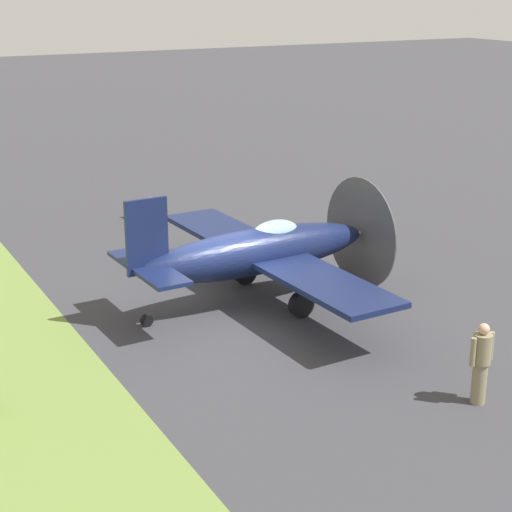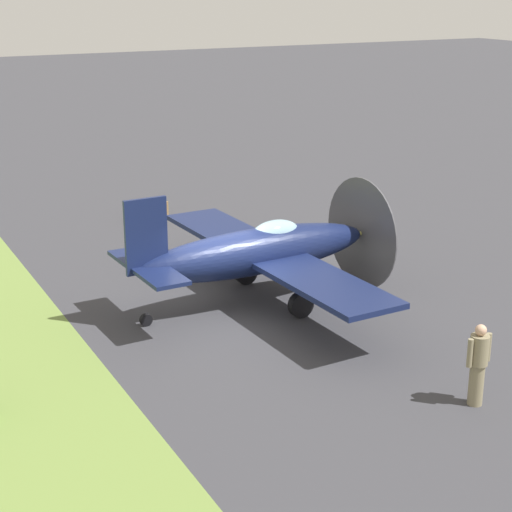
% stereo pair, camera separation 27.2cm
% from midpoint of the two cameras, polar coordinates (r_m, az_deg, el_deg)
% --- Properties ---
extents(ground_plane, '(160.00, 160.00, 0.00)m').
position_cam_midpoint_polar(ground_plane, '(21.58, -2.54, -4.00)').
color(ground_plane, '#38383D').
extents(airplane_lead, '(9.46, 7.50, 3.38)m').
position_cam_midpoint_polar(airplane_lead, '(21.96, -0.01, 0.34)').
color(airplane_lead, '#141E47').
rests_on(airplane_lead, ground).
extents(ground_crew_chief, '(0.38, 0.63, 1.73)m').
position_cam_midpoint_polar(ground_crew_chief, '(17.44, 14.52, -6.92)').
color(ground_crew_chief, '#847A5B').
rests_on(ground_crew_chief, ground).
extents(supply_crate, '(1.05, 1.05, 0.64)m').
position_cam_midpoint_polar(supply_crate, '(30.39, -7.57, 3.10)').
color(supply_crate, olive).
rests_on(supply_crate, ground).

